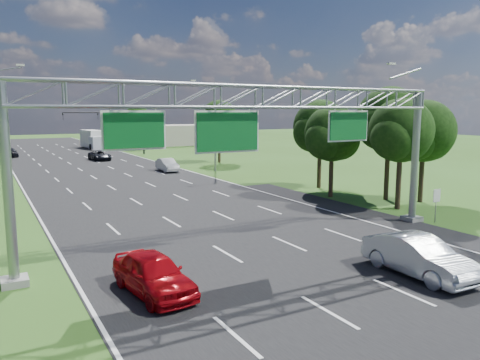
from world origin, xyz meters
TOP-DOWN VIEW (x-y plane):
  - ground at (0.00, 30.00)m, footprint 220.00×220.00m
  - road at (0.00, 30.00)m, footprint 18.00×180.00m
  - road_flare at (10.20, 14.00)m, footprint 3.00×30.00m
  - sign_gantry at (0.33, 12.00)m, footprint 23.50×1.00m
  - regulatory_sign at (12.40, 10.98)m, footprint 0.60×0.08m
  - traffic_signal at (7.48, 65.00)m, footprint 12.21×0.24m
  - streetlight_r_mid at (11.30, 40.00)m, footprint 2.97×0.22m
  - tree_cluster_right at (14.80, 19.19)m, footprint 9.91×14.60m
  - tree_verge_rd at (16.08, 48.04)m, footprint 5.76×4.80m
  - tree_verge_re at (14.08, 78.04)m, footprint 5.76×4.80m
  - building_right at (24.00, 82.00)m, footprint 12.00×9.00m
  - red_coupe at (-6.47, 8.52)m, footprint 2.35×4.75m
  - silver_sedan at (3.84, 5.04)m, footprint 1.89×5.08m
  - car_queue_b at (2.63, 58.59)m, footprint 2.57×4.95m
  - car_queue_c at (-8.00, 69.82)m, footprint 2.15×4.36m
  - car_queue_d at (6.65, 42.57)m, footprint 1.68×4.46m
  - box_truck at (6.42, 80.90)m, footprint 3.31×9.00m

SIDE VIEW (x-z plane):
  - ground at x=0.00m, z-range 0.00..0.00m
  - road at x=0.00m, z-range -0.01..0.01m
  - road_flare at x=10.20m, z-range -0.01..0.01m
  - car_queue_b at x=2.63m, z-range 0.00..1.33m
  - car_queue_c at x=-8.00m, z-range 0.00..1.43m
  - car_queue_d at x=6.65m, z-range 0.00..1.45m
  - red_coupe at x=-6.47m, z-range 0.00..1.56m
  - silver_sedan at x=3.84m, z-range 0.00..1.66m
  - regulatory_sign at x=12.40m, z-range 0.46..2.56m
  - box_truck at x=6.42m, z-range -0.07..3.24m
  - building_right at x=24.00m, z-range 0.00..4.00m
  - traffic_signal at x=7.48m, z-range 1.67..8.67m
  - tree_verge_re at x=14.08m, z-range 1.28..9.12m
  - tree_cluster_right at x=14.80m, z-range 0.97..9.65m
  - streetlight_r_mid at x=11.30m, z-range 0.50..10.66m
  - tree_verge_rd at x=16.08m, z-range 1.49..9.77m
  - sign_gantry at x=0.33m, z-range 2.11..11.67m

